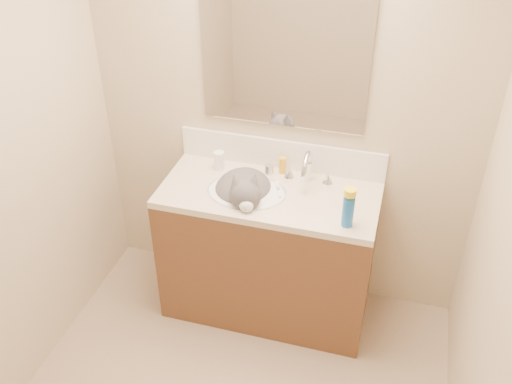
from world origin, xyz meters
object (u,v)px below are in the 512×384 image
Objects in this scene: pill_bottle at (219,161)px; spray_can at (348,212)px; vanity_cabinet at (268,255)px; cat at (244,193)px; faucet at (307,170)px; silver_jar at (269,169)px; amber_bottle at (283,165)px; basin at (247,202)px.

pill_bottle is 0.86m from spray_can.
vanity_cabinet is 0.45m from cat.
faucet reaches higher than silver_jar.
spray_can reaches higher than amber_bottle.
pill_bottle is at bearing 156.12° from vanity_cabinet.
basin is 0.05m from cat.
silver_jar is at bearing 45.54° from cat.
cat is at bearing -113.46° from silver_jar.
amber_bottle is (0.16, 0.23, 0.07)m from cat.
pill_bottle is (-0.34, 0.15, 0.51)m from vanity_cabinet.
amber_bottle reaches higher than vanity_cabinet.
cat is 8.89× the size of silver_jar.
basin is 8.17× the size of silver_jar.
spray_can is at bearing -21.64° from vanity_cabinet.
faucet reaches higher than pill_bottle.
cat is at bearing -124.73° from amber_bottle.
basin is 2.78× the size of spray_can.
cat reaches higher than silver_jar.
faucet is 1.73× the size of spray_can.
cat is at bearing -40.32° from pill_bottle.
pill_bottle is at bearing 157.39° from spray_can.
basin is at bearing 165.38° from spray_can.
vanity_cabinet is at bearing -142.71° from faucet.
vanity_cabinet is 2.67× the size of basin.
amber_bottle is 0.62× the size of spray_can.
pill_bottle is 0.37m from amber_bottle.
faucet reaches higher than spray_can.
silver_jar is (0.07, 0.21, 0.10)m from basin.
cat reaches higher than pill_bottle.
basin is 1.61× the size of faucet.
faucet is (0.30, 0.17, 0.16)m from basin.
basin is 0.92× the size of cat.
silver_jar is 0.55× the size of amber_bottle.
basin is at bearing -165.96° from vanity_cabinet.
spray_can is (0.27, -0.32, -0.00)m from faucet.
cat is 0.23m from silver_jar.
spray_can is (0.50, -0.36, 0.05)m from silver_jar.
amber_bottle is (0.14, 0.24, 0.12)m from basin.
vanity_cabinet is 0.40m from basin.
cat is (-0.32, -0.16, -0.10)m from faucet.
vanity_cabinet is 7.41× the size of spray_can.
faucet reaches higher than cat.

